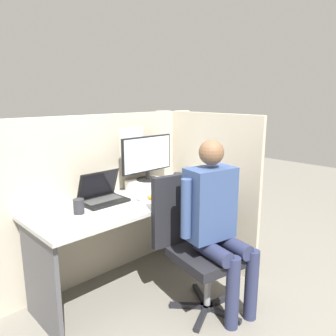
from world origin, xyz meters
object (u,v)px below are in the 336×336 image
monitor (147,157)px  stapler (195,184)px  office_chair (196,242)px  coffee_mug (178,177)px  carrot_toy (154,199)px  pen_cup (79,206)px  person (217,218)px  paper_box (148,184)px  laptop (102,196)px

monitor → stapler: size_ratio=3.79×
office_chair → coffee_mug: (0.53, 0.71, 0.27)m
office_chair → coffee_mug: 0.93m
carrot_toy → pen_cup: bearing=164.6°
carrot_toy → office_chair: size_ratio=0.13×
person → coffee_mug: size_ratio=15.77×
paper_box → person: (-0.12, -0.87, -0.05)m
coffee_mug → pen_cup: pen_cup is taller
stapler → office_chair: (-0.49, -0.45, -0.25)m
paper_box → laptop: laptop is taller
office_chair → stapler: bearing=42.4°
monitor → pen_cup: bearing=-168.7°
monitor → laptop: monitor is taller
paper_box → stapler: paper_box is taller
office_chair → coffee_mug: office_chair is taller
monitor → laptop: 0.56m
stapler → office_chair: bearing=-137.6°
laptop → pen_cup: bearing=-157.8°
laptop → coffee_mug: laptop is taller
monitor → office_chair: size_ratio=0.54×
paper_box → laptop: 0.51m
laptop → coffee_mug: (0.89, 0.04, -0.01)m
paper_box → monitor: (0.00, 0.00, 0.25)m
laptop → coffee_mug: 0.89m
paper_box → coffee_mug: (0.38, -0.01, 0.00)m
paper_box → coffee_mug: size_ratio=4.31×
paper_box → stapler: size_ratio=2.45×
monitor → stapler: 0.51m
coffee_mug → pen_cup: size_ratio=0.76×
coffee_mug → carrot_toy: bearing=-152.6°
stapler → coffee_mug: (0.04, 0.26, 0.02)m
monitor → office_chair: 0.90m
person → pen_cup: size_ratio=11.94×
monitor → office_chair: (-0.15, -0.72, -0.52)m
paper_box → laptop: (-0.51, -0.04, 0.01)m
monitor → coffee_mug: bearing=-1.5°
paper_box → coffee_mug: 0.38m
laptop → carrot_toy: size_ratio=2.75×
office_chair → coffee_mug: bearing=53.1°
laptop → stapler: 0.88m
stapler → person: 0.76m
paper_box → carrot_toy: 0.37m
monitor → stapler: monitor is taller
carrot_toy → pen_cup: 0.59m
laptop → stapler: size_ratio=2.43×
paper_box → carrot_toy: paper_box is taller
carrot_toy → office_chair: bearing=-82.9°
monitor → pen_cup: 0.82m
stapler → pen_cup: bearing=174.1°
office_chair → person: (0.03, -0.15, 0.22)m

